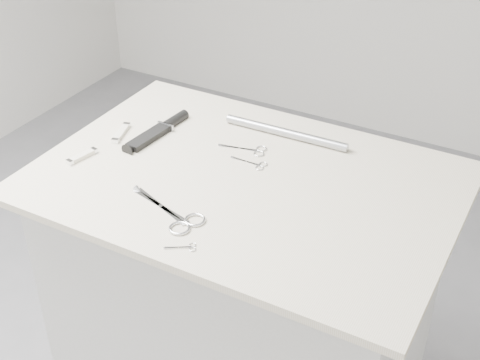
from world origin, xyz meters
The scene contains 10 objects.
plinth centered at (0.00, 0.00, 0.45)m, with size 0.90×0.60×0.90m, color #B9B9B6.
display_board centered at (0.00, 0.00, 0.91)m, with size 1.00×0.70×0.02m, color beige.
large_shears centered at (-0.05, -0.21, 0.92)m, with size 0.21×0.11×0.01m.
embroidery_scissors_a centered at (-0.05, 0.12, 0.92)m, with size 0.12×0.06×0.00m.
embroidery_scissors_b centered at (-0.01, 0.07, 0.92)m, with size 0.09×0.04×0.00m.
tiny_scissors centered at (0.02, -0.29, 0.92)m, with size 0.06×0.05×0.00m.
sheathed_knife centered at (-0.30, 0.09, 0.93)m, with size 0.06×0.23×0.03m.
pocket_knife_a centered at (-0.39, 0.03, 0.93)m, with size 0.05×0.10×0.01m.
pocket_knife_b centered at (-0.40, -0.11, 0.93)m, with size 0.04×0.09×0.01m.
metal_rail centered at (0.00, 0.23, 0.93)m, with size 0.02×0.02×0.34m, color #999CA2.
Camera 1 is at (0.63, -1.17, 1.80)m, focal length 50.00 mm.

